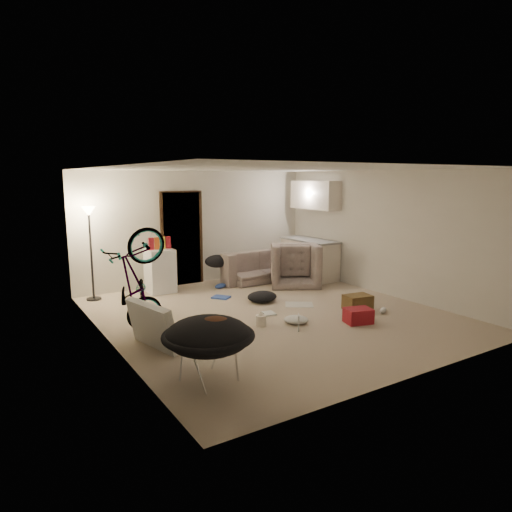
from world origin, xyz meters
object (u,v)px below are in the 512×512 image
armchair (293,268)px  kitchen_counter (309,259)px  drink_case_a (358,302)px  sofa (254,269)px  floor_lamp (90,233)px  tv_box (152,326)px  saucer_chair (208,344)px  bicycle (136,306)px  juicer (261,320)px  drink_case_b (358,316)px  mini_fridge (160,271)px

armchair → kitchen_counter: bearing=-128.9°
drink_case_a → sofa: bearing=104.5°
floor_lamp → tv_box: (0.10, -3.09, -0.98)m
saucer_chair → floor_lamp: bearing=93.8°
bicycle → juicer: (1.81, -0.68, -0.34)m
sofa → drink_case_a: bearing=93.1°
bicycle → tv_box: size_ratio=1.69×
drink_case_a → bicycle: bearing=176.0°
floor_lamp → drink_case_b: floor_lamp is taller
floor_lamp → kitchen_counter: 4.95m
armchair → bicycle: bicycle is taller
drink_case_b → armchair: bearing=89.9°
floor_lamp → saucer_chair: floor_lamp is taller
kitchen_counter → armchair: kitchen_counter is taller
armchair → tv_box: 4.57m
armchair → drink_case_a: 2.32m
floor_lamp → juicer: floor_lamp is taller
bicycle → drink_case_b: bicycle is taller
drink_case_b → juicer: 1.60m
saucer_chair → kitchen_counter: bearing=40.0°
mini_fridge → drink_case_b: bearing=-61.2°
kitchen_counter → drink_case_a: (-0.95, -2.58, -0.31)m
armchair → juicer: 3.09m
sofa → bicycle: (-3.46, -2.19, 0.17)m
drink_case_a → armchair: bearing=92.3°
kitchen_counter → drink_case_b: size_ratio=3.56×
sofa → saucer_chair: bearing=49.6°
floor_lamp → drink_case_a: bearing=-39.8°
floor_lamp → kitchen_counter: size_ratio=1.21×
kitchen_counter → bicycle: 5.04m
juicer → bicycle: bearing=159.4°
juicer → drink_case_b: bearing=-26.9°
drink_case_a → juicer: (-1.97, 0.16, -0.03)m
bicycle → saucer_chair: 2.07m
mini_fridge → saucer_chair: mini_fridge is taller
bicycle → juicer: bearing=-111.7°
armchair → drink_case_a: armchair is taller
sofa → drink_case_a: (0.32, -3.03, -0.13)m
juicer → floor_lamp: bearing=121.8°
floor_lamp → drink_case_a: 5.18m
tv_box → sofa: bearing=26.9°
juicer → armchair: bearing=43.8°
armchair → mini_fridge: (-2.80, 0.84, 0.10)m
floor_lamp → juicer: (1.91, -3.07, -1.21)m
tv_box → drink_case_b: 3.32m
sofa → armchair: size_ratio=1.73×
bicycle → drink_case_b: bearing=-114.5°
mini_fridge → floor_lamp: bearing=176.0°
drink_case_a → drink_case_b: size_ratio=1.11×
mini_fridge → tv_box: 3.23m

